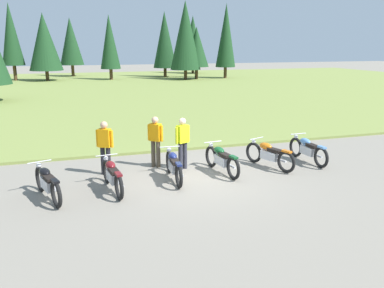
{
  "coord_description": "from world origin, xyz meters",
  "views": [
    {
      "loc": [
        -3.56,
        -10.71,
        3.9
      ],
      "look_at": [
        0.0,
        0.6,
        0.9
      ],
      "focal_mm": 36.85,
      "sensor_mm": 36.0,
      "label": 1
    }
  ],
  "objects_px": {
    "motorcycle_navy": "(174,165)",
    "rider_with_back_turned": "(183,140)",
    "motorcycle_orange": "(269,154)",
    "rider_near_row_end": "(105,145)",
    "rider_in_hivis_vest": "(155,139)",
    "motorcycle_black": "(47,183)",
    "motorcycle_sky_blue": "(308,149)",
    "motorcycle_british_green": "(222,159)",
    "motorcycle_maroon": "(112,175)"
  },
  "relations": [
    {
      "from": "motorcycle_sky_blue",
      "to": "motorcycle_british_green",
      "type": "bearing_deg",
      "value": -176.23
    },
    {
      "from": "motorcycle_sky_blue",
      "to": "rider_in_hivis_vest",
      "type": "relative_size",
      "value": 1.26
    },
    {
      "from": "motorcycle_sky_blue",
      "to": "motorcycle_navy",
      "type": "bearing_deg",
      "value": -175.22
    },
    {
      "from": "motorcycle_british_green",
      "to": "rider_in_hivis_vest",
      "type": "xyz_separation_m",
      "value": [
        -1.82,
        1.22,
        0.51
      ]
    },
    {
      "from": "motorcycle_british_green",
      "to": "motorcycle_sky_blue",
      "type": "relative_size",
      "value": 1.0
    },
    {
      "from": "rider_near_row_end",
      "to": "rider_in_hivis_vest",
      "type": "distance_m",
      "value": 1.67
    },
    {
      "from": "motorcycle_maroon",
      "to": "motorcycle_navy",
      "type": "xyz_separation_m",
      "value": [
        1.83,
        0.37,
        0.0
      ]
    },
    {
      "from": "motorcycle_british_green",
      "to": "rider_in_hivis_vest",
      "type": "distance_m",
      "value": 2.25
    },
    {
      "from": "motorcycle_british_green",
      "to": "rider_near_row_end",
      "type": "distance_m",
      "value": 3.61
    },
    {
      "from": "motorcycle_black",
      "to": "motorcycle_navy",
      "type": "relative_size",
      "value": 0.96
    },
    {
      "from": "motorcycle_black",
      "to": "motorcycle_british_green",
      "type": "distance_m",
      "value": 5.13
    },
    {
      "from": "rider_with_back_turned",
      "to": "rider_in_hivis_vest",
      "type": "bearing_deg",
      "value": 147.41
    },
    {
      "from": "motorcycle_black",
      "to": "motorcycle_orange",
      "type": "distance_m",
      "value": 6.81
    },
    {
      "from": "motorcycle_sky_blue",
      "to": "motorcycle_orange",
      "type": "bearing_deg",
      "value": -174.38
    },
    {
      "from": "motorcycle_navy",
      "to": "rider_with_back_turned",
      "type": "bearing_deg",
      "value": 59.45
    },
    {
      "from": "motorcycle_orange",
      "to": "rider_with_back_turned",
      "type": "distance_m",
      "value": 2.86
    },
    {
      "from": "motorcycle_black",
      "to": "motorcycle_maroon",
      "type": "bearing_deg",
      "value": 3.4
    },
    {
      "from": "motorcycle_maroon",
      "to": "rider_with_back_turned",
      "type": "xyz_separation_m",
      "value": [
        2.37,
        1.29,
        0.51
      ]
    },
    {
      "from": "rider_in_hivis_vest",
      "to": "motorcycle_navy",
      "type": "bearing_deg",
      "value": -80.75
    },
    {
      "from": "rider_near_row_end",
      "to": "rider_with_back_turned",
      "type": "distance_m",
      "value": 2.41
    },
    {
      "from": "motorcycle_sky_blue",
      "to": "rider_in_hivis_vest",
      "type": "xyz_separation_m",
      "value": [
        -5.05,
        1.01,
        0.51
      ]
    },
    {
      "from": "motorcycle_navy",
      "to": "rider_near_row_end",
      "type": "distance_m",
      "value": 2.22
    },
    {
      "from": "motorcycle_black",
      "to": "motorcycle_british_green",
      "type": "bearing_deg",
      "value": 7.38
    },
    {
      "from": "rider_in_hivis_vest",
      "to": "motorcycle_british_green",
      "type": "bearing_deg",
      "value": -33.87
    },
    {
      "from": "motorcycle_orange",
      "to": "motorcycle_maroon",
      "type": "bearing_deg",
      "value": -173.07
    },
    {
      "from": "motorcycle_british_green",
      "to": "motorcycle_orange",
      "type": "xyz_separation_m",
      "value": [
        1.68,
        0.06,
        0.0
      ]
    },
    {
      "from": "motorcycle_british_green",
      "to": "motorcycle_black",
      "type": "bearing_deg",
      "value": -172.62
    },
    {
      "from": "motorcycle_maroon",
      "to": "rider_near_row_end",
      "type": "relative_size",
      "value": 1.26
    },
    {
      "from": "motorcycle_black",
      "to": "rider_with_back_turned",
      "type": "relative_size",
      "value": 1.21
    },
    {
      "from": "rider_near_row_end",
      "to": "motorcycle_navy",
      "type": "bearing_deg",
      "value": -30.34
    },
    {
      "from": "rider_in_hivis_vest",
      "to": "motorcycle_sky_blue",
      "type": "bearing_deg",
      "value": -11.29
    },
    {
      "from": "motorcycle_british_green",
      "to": "motorcycle_sky_blue",
      "type": "bearing_deg",
      "value": 3.77
    },
    {
      "from": "motorcycle_black",
      "to": "rider_in_hivis_vest",
      "type": "xyz_separation_m",
      "value": [
        3.27,
        1.88,
        0.51
      ]
    },
    {
      "from": "motorcycle_maroon",
      "to": "motorcycle_black",
      "type": "bearing_deg",
      "value": -176.6
    },
    {
      "from": "motorcycle_british_green",
      "to": "motorcycle_orange",
      "type": "distance_m",
      "value": 1.69
    },
    {
      "from": "motorcycle_navy",
      "to": "motorcycle_orange",
      "type": "distance_m",
      "value": 3.29
    },
    {
      "from": "rider_near_row_end",
      "to": "rider_with_back_turned",
      "type": "height_order",
      "value": "same"
    },
    {
      "from": "motorcycle_black",
      "to": "motorcycle_british_green",
      "type": "height_order",
      "value": "same"
    },
    {
      "from": "motorcycle_black",
      "to": "rider_in_hivis_vest",
      "type": "bearing_deg",
      "value": 29.94
    },
    {
      "from": "rider_near_row_end",
      "to": "motorcycle_sky_blue",
      "type": "bearing_deg",
      "value": -5.87
    },
    {
      "from": "motorcycle_maroon",
      "to": "motorcycle_british_green",
      "type": "relative_size",
      "value": 1.0
    },
    {
      "from": "rider_near_row_end",
      "to": "rider_in_hivis_vest",
      "type": "xyz_separation_m",
      "value": [
        1.63,
        0.32,
        0.0
      ]
    },
    {
      "from": "motorcycle_black",
      "to": "rider_near_row_end",
      "type": "bearing_deg",
      "value": 43.68
    },
    {
      "from": "motorcycle_black",
      "to": "motorcycle_british_green",
      "type": "relative_size",
      "value": 0.97
    },
    {
      "from": "rider_near_row_end",
      "to": "rider_with_back_turned",
      "type": "bearing_deg",
      "value": -4.09
    },
    {
      "from": "motorcycle_navy",
      "to": "motorcycle_sky_blue",
      "type": "xyz_separation_m",
      "value": [
        4.82,
        0.4,
        0.0
      ]
    },
    {
      "from": "motorcycle_maroon",
      "to": "rider_in_hivis_vest",
      "type": "distance_m",
      "value": 2.45
    },
    {
      "from": "motorcycle_maroon",
      "to": "rider_in_hivis_vest",
      "type": "height_order",
      "value": "rider_in_hivis_vest"
    },
    {
      "from": "motorcycle_navy",
      "to": "rider_in_hivis_vest",
      "type": "height_order",
      "value": "rider_in_hivis_vest"
    },
    {
      "from": "motorcycle_black",
      "to": "rider_near_row_end",
      "type": "relative_size",
      "value": 1.21
    }
  ]
}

